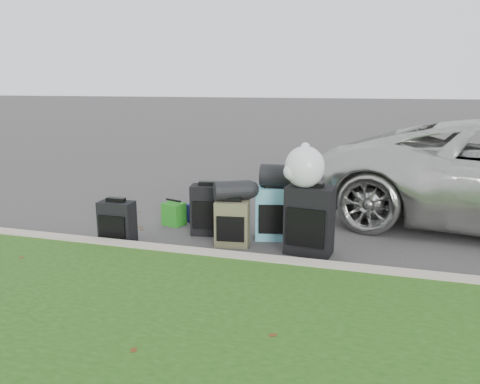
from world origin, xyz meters
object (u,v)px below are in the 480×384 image
(suitcase_olive, at_px, (232,224))
(tote_navy, at_px, (197,213))
(suitcase_small_black, at_px, (117,223))
(suitcase_large_black_right, at_px, (309,220))
(suitcase_large_black_left, at_px, (209,210))
(tote_green, at_px, (174,214))
(suitcase_teal, at_px, (274,213))

(suitcase_olive, distance_m, tote_navy, 1.14)
(suitcase_small_black, height_order, suitcase_olive, suitcase_olive)
(suitcase_small_black, xyz_separation_m, tote_navy, (0.61, 1.13, -0.14))
(suitcase_large_black_right, bearing_deg, suitcase_large_black_left, 171.69)
(suitcase_small_black, xyz_separation_m, tote_green, (0.35, 0.91, -0.11))
(suitcase_large_black_left, bearing_deg, tote_green, 147.95)
(suitcase_olive, xyz_separation_m, tote_navy, (-0.78, 0.81, -0.15))
(suitcase_olive, bearing_deg, suitcase_large_black_left, 132.89)
(suitcase_large_black_left, relative_size, tote_green, 2.08)
(suitcase_small_black, relative_size, suitcase_large_black_right, 0.67)
(suitcase_small_black, height_order, suitcase_large_black_right, suitcase_large_black_right)
(suitcase_small_black, bearing_deg, suitcase_large_black_left, 34.40)
(tote_green, bearing_deg, suitcase_olive, -12.51)
(tote_green, bearing_deg, tote_navy, 57.40)
(suitcase_large_black_right, bearing_deg, tote_navy, 161.12)
(tote_green, bearing_deg, suitcase_small_black, -93.89)
(suitcase_teal, height_order, tote_navy, suitcase_teal)
(suitcase_large_black_right, height_order, tote_green, suitcase_large_black_right)
(suitcase_large_black_left, xyz_separation_m, tote_green, (-0.61, 0.24, -0.17))
(suitcase_large_black_right, bearing_deg, tote_green, 169.75)
(suitcase_large_black_left, distance_m, tote_green, 0.68)
(tote_green, height_order, tote_navy, tote_green)
(suitcase_olive, xyz_separation_m, suitcase_teal, (0.44, 0.39, 0.06))
(suitcase_small_black, distance_m, suitcase_olive, 1.43)
(suitcase_teal, height_order, suitcase_large_black_right, suitcase_large_black_right)
(tote_green, relative_size, tote_navy, 1.21)
(tote_navy, bearing_deg, suitcase_large_black_right, -8.95)
(suitcase_small_black, relative_size, tote_green, 1.69)
(suitcase_large_black_right, relative_size, tote_navy, 3.08)
(suitcase_small_black, bearing_deg, tote_navy, 60.99)
(suitcase_large_black_left, distance_m, suitcase_olive, 0.56)
(suitcase_small_black, bearing_deg, tote_green, 68.30)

